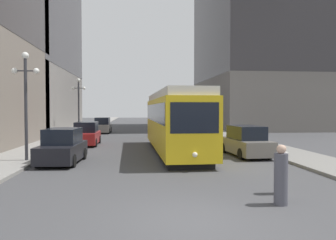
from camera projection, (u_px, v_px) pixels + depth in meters
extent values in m
plane|color=#424244|center=(192.00, 220.00, 8.62)|extent=(200.00, 200.00, 0.00)
cube|color=gray|center=(88.00, 128.00, 47.60)|extent=(3.06, 120.00, 0.15)
cube|color=gray|center=(200.00, 128.00, 49.19)|extent=(3.06, 120.00, 0.15)
cube|color=black|center=(174.00, 150.00, 21.85)|extent=(2.47, 12.64, 0.35)
cube|color=gold|center=(174.00, 123.00, 21.79)|extent=(2.88, 13.75, 3.10)
cube|color=black|center=(174.00, 113.00, 21.76)|extent=(2.90, 13.20, 1.08)
cube|color=silver|center=(174.00, 96.00, 21.73)|extent=(2.67, 13.47, 0.44)
cube|color=black|center=(195.00, 118.00, 14.99)|extent=(2.21, 0.13, 1.40)
sphere|color=#F2EACC|center=(195.00, 155.00, 14.98)|extent=(0.24, 0.24, 0.24)
cube|color=black|center=(193.00, 135.00, 34.67)|extent=(2.48, 11.06, 0.35)
cube|color=silver|center=(193.00, 118.00, 34.61)|extent=(2.89, 12.03, 3.10)
cube|color=black|center=(193.00, 113.00, 34.59)|extent=(2.91, 11.55, 1.30)
cube|color=black|center=(207.00, 116.00, 28.69)|extent=(2.31, 0.14, 1.71)
cylinder|color=black|center=(37.00, 161.00, 16.20)|extent=(0.21, 0.65, 0.64)
cylinder|color=black|center=(53.00, 154.00, 18.83)|extent=(0.21, 0.65, 0.64)
cylinder|color=black|center=(73.00, 161.00, 16.28)|extent=(0.21, 0.65, 0.64)
cylinder|color=black|center=(84.00, 154.00, 18.92)|extent=(0.21, 0.65, 0.64)
cube|color=black|center=(63.00, 152.00, 17.55)|extent=(2.00, 4.34, 0.84)
cube|color=black|center=(63.00, 136.00, 17.63)|extent=(1.69, 2.42, 0.80)
cylinder|color=black|center=(94.00, 131.00, 37.98)|extent=(0.18, 0.64, 0.64)
cylinder|color=black|center=(96.00, 130.00, 40.58)|extent=(0.18, 0.64, 0.64)
cylinder|color=black|center=(109.00, 131.00, 38.13)|extent=(0.18, 0.64, 0.64)
cylinder|color=black|center=(111.00, 130.00, 40.73)|extent=(0.18, 0.64, 0.64)
cube|color=slate|center=(102.00, 128.00, 39.35)|extent=(1.83, 4.23, 0.84)
cube|color=black|center=(103.00, 121.00, 39.42)|extent=(1.60, 2.33, 0.80)
cylinder|color=black|center=(249.00, 147.00, 22.00)|extent=(0.21, 0.65, 0.64)
cylinder|color=black|center=(270.00, 153.00, 19.04)|extent=(0.21, 0.65, 0.64)
cylinder|color=black|center=(224.00, 148.00, 21.74)|extent=(0.21, 0.65, 0.64)
cylinder|color=black|center=(241.00, 154.00, 18.78)|extent=(0.21, 0.65, 0.64)
cube|color=slate|center=(245.00, 146.00, 20.38)|extent=(2.05, 4.92, 0.84)
cube|color=black|center=(246.00, 132.00, 20.23)|extent=(1.72, 2.74, 0.80)
cylinder|color=black|center=(72.00, 143.00, 24.83)|extent=(0.18, 0.64, 0.64)
cylinder|color=black|center=(78.00, 140.00, 27.52)|extent=(0.18, 0.64, 0.64)
cylinder|color=black|center=(96.00, 143.00, 25.00)|extent=(0.18, 0.64, 0.64)
cylinder|color=black|center=(99.00, 139.00, 27.68)|extent=(0.18, 0.64, 0.64)
cube|color=maroon|center=(86.00, 138.00, 26.25)|extent=(1.80, 4.36, 0.84)
cube|color=black|center=(87.00, 127.00, 26.33)|extent=(1.59, 2.40, 0.80)
cylinder|color=beige|center=(282.00, 173.00, 11.23)|extent=(0.37, 0.37, 1.40)
sphere|color=tan|center=(283.00, 149.00, 11.20)|extent=(0.25, 0.25, 0.25)
cylinder|color=#4C4C56|center=(281.00, 179.00, 9.94)|extent=(0.40, 0.40, 1.53)
sphere|color=tan|center=(281.00, 149.00, 9.91)|extent=(0.27, 0.27, 0.27)
cylinder|color=#333338|center=(26.00, 110.00, 17.56)|extent=(0.16, 0.16, 5.31)
sphere|color=white|center=(25.00, 55.00, 17.47)|extent=(0.36, 0.36, 0.36)
sphere|color=white|center=(14.00, 71.00, 17.44)|extent=(0.31, 0.31, 0.31)
sphere|color=white|center=(36.00, 71.00, 17.55)|extent=(0.31, 0.31, 0.31)
cube|color=#333338|center=(25.00, 71.00, 17.49)|extent=(1.10, 0.06, 0.06)
cylinder|color=#333338|center=(79.00, 109.00, 34.16)|extent=(0.16, 0.16, 5.44)
sphere|color=white|center=(78.00, 80.00, 34.06)|extent=(0.36, 0.36, 0.36)
sphere|color=white|center=(73.00, 88.00, 34.03)|extent=(0.31, 0.31, 0.31)
sphere|color=white|center=(84.00, 88.00, 34.14)|extent=(0.31, 0.31, 0.31)
cube|color=#333338|center=(79.00, 88.00, 34.09)|extent=(1.10, 0.06, 0.06)
cube|color=gray|center=(10.00, 9.00, 40.47)|extent=(13.68, 21.55, 29.71)
cube|color=slate|center=(253.00, 32.00, 51.18)|extent=(14.00, 23.67, 29.12)
cube|color=#383538|center=(253.00, 22.00, 51.13)|extent=(14.04, 23.71, 17.47)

